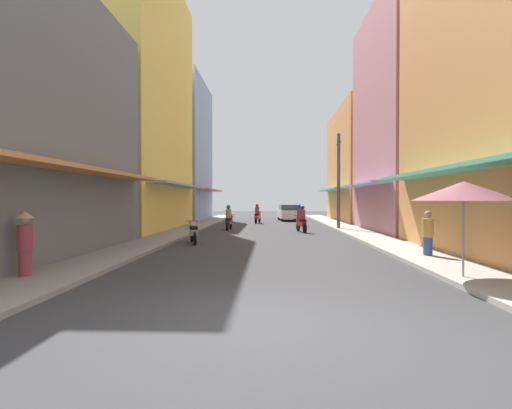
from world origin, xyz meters
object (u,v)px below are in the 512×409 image
at_px(motorbike_maroon, 229,219).
at_px(motorbike_red, 301,220).
at_px(motorbike_white, 299,216).
at_px(motorbike_silver, 193,232).
at_px(motorbike_orange, 258,215).
at_px(utility_pole, 339,181).
at_px(pedestrian_foreground, 428,235).
at_px(vendor_umbrella, 464,191).
at_px(pedestrian_crossing, 25,242).
at_px(parked_car, 289,212).

bearing_deg(motorbike_maroon, motorbike_red, -17.48).
height_order(motorbike_white, motorbike_silver, motorbike_white).
height_order(motorbike_orange, utility_pole, utility_pole).
bearing_deg(pedestrian_foreground, vendor_umbrella, -99.84).
bearing_deg(vendor_umbrella, motorbike_silver, 136.89).
xyz_separation_m(motorbike_orange, vendor_umbrella, (5.52, -21.38, 1.40)).
bearing_deg(motorbike_orange, pedestrian_foreground, -71.31).
distance_m(motorbike_orange, motorbike_silver, 14.22).
bearing_deg(vendor_umbrella, motorbike_red, 101.51).
relative_size(motorbike_silver, utility_pole, 0.29).
height_order(motorbike_silver, pedestrian_crossing, pedestrian_crossing).
height_order(motorbike_white, pedestrian_foreground, motorbike_white).
xyz_separation_m(motorbike_orange, pedestrian_crossing, (-4.72, -21.69, 0.21)).
height_order(pedestrian_crossing, pedestrian_foreground, pedestrian_crossing).
distance_m(motorbike_orange, parked_car, 4.83).
xyz_separation_m(pedestrian_crossing, pedestrian_foreground, (10.82, 3.66, -0.15)).
relative_size(motorbike_orange, utility_pole, 0.30).
relative_size(parked_car, pedestrian_foreground, 2.74).
distance_m(motorbike_silver, parked_car, 18.73).
bearing_deg(utility_pole, motorbike_silver, -135.81).
relative_size(parked_car, vendor_umbrella, 1.82).
distance_m(motorbike_white, utility_pole, 5.12).
height_order(motorbike_maroon, utility_pole, utility_pole).
bearing_deg(pedestrian_foreground, pedestrian_crossing, -161.30).
bearing_deg(parked_car, vendor_umbrella, -83.68).
distance_m(pedestrian_foreground, vendor_umbrella, 3.66).
relative_size(motorbike_maroon, parked_car, 0.43).
relative_size(motorbike_maroon, vendor_umbrella, 0.78).
bearing_deg(vendor_umbrella, motorbike_orange, 104.47).
distance_m(motorbike_maroon, vendor_umbrella, 16.17).
bearing_deg(motorbike_red, vendor_umbrella, -78.49).
relative_size(motorbike_white, vendor_umbrella, 0.78).
height_order(motorbike_maroon, motorbike_silver, motorbike_maroon).
height_order(motorbike_maroon, pedestrian_crossing, pedestrian_crossing).
xyz_separation_m(motorbike_white, utility_pole, (2.18, -3.97, 2.40)).
distance_m(motorbike_maroon, utility_pole, 7.29).
bearing_deg(motorbike_silver, motorbike_maroon, 83.72).
bearing_deg(utility_pole, motorbike_white, 118.76).
xyz_separation_m(motorbike_silver, vendor_umbrella, (7.86, -7.36, 1.60)).
distance_m(motorbike_silver, pedestrian_crossing, 8.03).
xyz_separation_m(motorbike_white, pedestrian_foreground, (2.96, -15.42, 0.06)).
xyz_separation_m(motorbike_maroon, pedestrian_crossing, (-3.16, -14.78, 0.21)).
height_order(motorbike_maroon, parked_car, motorbike_maroon).
distance_m(motorbike_maroon, motorbike_silver, 7.16).
relative_size(motorbike_white, parked_car, 0.43).
xyz_separation_m(pedestrian_crossing, utility_pole, (10.03, 15.11, 2.18)).
distance_m(motorbike_maroon, parked_car, 11.72).
distance_m(motorbike_maroon, motorbike_white, 6.37).
bearing_deg(utility_pole, pedestrian_foreground, -86.10).
bearing_deg(parked_car, pedestrian_foreground, -81.24).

